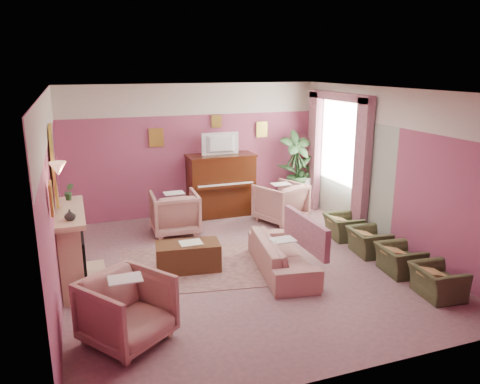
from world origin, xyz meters
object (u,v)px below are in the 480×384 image
object	(u,v)px
olive_chair_a	(438,277)
olive_chair_c	(369,238)
floral_armchair_left	(175,211)
olive_chair_b	(400,255)
olive_chair_d	(343,223)
side_table	(300,192)
piano	(221,186)
television	(221,142)
floral_armchair_right	(281,200)
sofa	(282,249)
coffee_table	(188,257)
floral_armchair_front	(127,307)

from	to	relation	value
olive_chair_a	olive_chair_c	xyz separation A→B (m)	(0.00, 1.64, 0.00)
floral_armchair_left	olive_chair_b	xyz separation A→B (m)	(2.91, -2.99, -0.16)
olive_chair_b	olive_chair_d	bearing A→B (deg)	90.00
side_table	piano	bearing A→B (deg)	178.79
television	olive_chair_c	bearing A→B (deg)	-59.53
piano	floral_armchair_right	size ratio (longest dim) A/B	1.55
television	sofa	size ratio (longest dim) A/B	0.44
coffee_table	floral_armchair_right	xyz separation A→B (m)	(2.39, 1.70, 0.23)
floral_armchair_left	olive_chair_b	bearing A→B (deg)	-45.69
sofa	side_table	size ratio (longest dim) A/B	2.61
sofa	piano	bearing A→B (deg)	90.44
coffee_table	side_table	distance (m)	4.12
piano	television	xyz separation A→B (m)	(0.00, -0.05, 0.95)
piano	floral_armchair_front	xyz separation A→B (m)	(-2.50, -4.28, -0.20)
piano	olive_chair_c	size ratio (longest dim) A/B	2.07
floral_armchair_left	side_table	distance (m)	3.18
side_table	olive_chair_d	bearing A→B (deg)	-94.64
coffee_table	floral_armchair_front	size ratio (longest dim) A/B	1.11
television	side_table	xyz separation A→B (m)	(1.89, 0.01, -1.25)
olive_chair_a	olive_chair_b	world-z (taller)	same
coffee_table	olive_chair_a	world-z (taller)	olive_chair_a
sofa	olive_chair_c	distance (m)	1.70
floral_armchair_left	floral_armchair_front	xyz separation A→B (m)	(-1.31, -3.47, 0.00)
olive_chair_b	floral_armchair_front	bearing A→B (deg)	-173.41
floral_armchair_right	side_table	xyz separation A→B (m)	(0.87, 0.82, -0.10)
television	olive_chair_c	xyz separation A→B (m)	(1.72, -2.92, -1.31)
olive_chair_a	floral_armchair_front	bearing A→B (deg)	175.50
olive_chair_a	floral_armchair_right	bearing A→B (deg)	100.54
olive_chair_c	side_table	xyz separation A→B (m)	(0.17, 2.93, 0.06)
floral_armchair_left	olive_chair_a	world-z (taller)	floral_armchair_left
piano	floral_armchair_front	bearing A→B (deg)	-120.34
sofa	olive_chair_a	size ratio (longest dim) A/B	2.70
piano	coffee_table	xyz separation A→B (m)	(-1.37, -2.56, -0.43)
coffee_table	sofa	distance (m)	1.50
piano	coffee_table	bearing A→B (deg)	-118.09
floral_armchair_left	television	bearing A→B (deg)	32.30
olive_chair_c	floral_armchair_right	bearing A→B (deg)	108.29
piano	olive_chair_a	distance (m)	4.93
floral_armchair_right	olive_chair_a	distance (m)	3.82
television	floral_armchair_right	world-z (taller)	television
olive_chair_b	floral_armchair_left	bearing A→B (deg)	134.31
piano	sofa	distance (m)	3.11
coffee_table	floral_armchair_front	xyz separation A→B (m)	(-1.14, -1.72, 0.23)
floral_armchair_right	olive_chair_d	xyz separation A→B (m)	(0.70, -1.29, -0.16)
television	side_table	size ratio (longest dim) A/B	1.14
floral_armchair_right	olive_chair_c	xyz separation A→B (m)	(0.70, -2.11, -0.16)
sofa	floral_armchair_left	size ratio (longest dim) A/B	2.02
television	piano	bearing A→B (deg)	90.00
television	olive_chair_c	distance (m)	3.63
olive_chair_a	side_table	world-z (taller)	side_table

